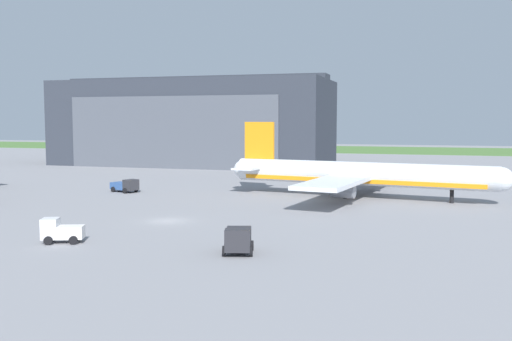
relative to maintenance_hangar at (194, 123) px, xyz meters
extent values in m
plane|color=gray|center=(31.01, -81.09, -11.06)|extent=(440.00, 440.00, 0.00)
cube|color=#4B7436|center=(31.01, 88.86, -11.02)|extent=(440.00, 56.00, 0.08)
cube|color=#2D333D|center=(0.00, 0.09, -0.14)|extent=(70.97, 29.87, 21.85)
cube|color=#4C515B|center=(0.00, -14.99, -2.32)|extent=(53.94, 0.30, 17.48)
cube|color=#2D333D|center=(0.00, 0.09, 11.39)|extent=(70.97, 7.17, 1.20)
cylinder|color=silver|center=(49.85, -54.25, -7.39)|extent=(39.63, 9.35, 3.52)
sphere|color=silver|center=(69.40, -57.19, -7.39)|extent=(3.38, 3.38, 3.38)
sphere|color=silver|center=(30.29, -51.32, -7.39)|extent=(2.75, 2.75, 2.75)
cube|color=orange|center=(49.85, -54.25, -8.36)|extent=(36.51, 8.92, 0.62)
cube|color=orange|center=(33.42, -51.79, -2.64)|extent=(5.14, 1.16, 5.99)
cube|color=silver|center=(32.24, -54.31, -7.04)|extent=(4.25, 5.41, 0.28)
cube|color=silver|center=(33.04, -49.04, -7.04)|extent=(4.25, 5.41, 0.28)
cube|color=silver|center=(47.62, -63.77, -7.83)|extent=(8.86, 18.30, 0.56)
cube|color=silver|center=(50.51, -44.50, -7.83)|extent=(8.86, 18.30, 0.56)
cylinder|color=gray|center=(48.62, -62.50, -9.10)|extent=(3.60, 2.41, 1.94)
cylinder|color=gray|center=(51.10, -46.01, -9.10)|extent=(3.60, 2.41, 1.94)
cylinder|color=black|center=(63.15, -56.25, -10.11)|extent=(0.56, 0.56, 1.91)
cylinder|color=black|center=(48.01, -55.85, -10.11)|extent=(0.56, 0.56, 1.91)
cylinder|color=black|center=(48.56, -52.19, -10.11)|extent=(0.56, 0.56, 1.91)
cube|color=silver|center=(25.53, -95.28, -9.66)|extent=(2.03, 2.12, 1.98)
cube|color=white|center=(27.33, -94.57, -10.05)|extent=(2.79, 2.42, 1.21)
cylinder|color=black|center=(25.20, -94.41, -10.65)|extent=(0.86, 0.54, 0.82)
cylinder|color=black|center=(25.88, -96.14, -10.65)|extent=(0.86, 0.54, 0.82)
cylinder|color=black|center=(27.36, -93.56, -10.65)|extent=(0.86, 0.54, 0.82)
cylinder|color=black|center=(28.04, -95.29, -10.65)|extent=(0.86, 0.54, 0.82)
cube|color=#2D2D33|center=(13.92, -59.07, -9.77)|extent=(2.30, 2.59, 1.72)
cube|color=#335693|center=(11.65, -58.23, -10.08)|extent=(3.74, 3.12, 1.10)
cylinder|color=black|center=(13.38, -60.11, -10.63)|extent=(0.89, 0.54, 0.86)
cylinder|color=black|center=(14.19, -57.93, -10.63)|extent=(0.89, 0.54, 0.86)
cylinder|color=black|center=(10.66, -59.10, -10.63)|extent=(0.89, 0.54, 0.86)
cylinder|color=black|center=(11.47, -56.92, -10.63)|extent=(0.89, 0.54, 0.86)
cube|color=#28282D|center=(44.41, -95.28, -9.65)|extent=(2.47, 1.93, 1.91)
cube|color=#28282D|center=(43.91, -93.47, -9.77)|extent=(2.72, 2.84, 1.67)
cylinder|color=black|center=(43.26, -95.55, -10.60)|extent=(0.50, 0.95, 0.92)
cylinder|color=black|center=(45.53, -94.92, -10.60)|extent=(0.50, 0.95, 0.92)
cylinder|color=black|center=(42.66, -93.38, -10.60)|extent=(0.50, 0.95, 0.92)
cylinder|color=black|center=(44.93, -92.75, -10.60)|extent=(0.50, 0.95, 0.92)
camera|label=1|loc=(60.10, -141.34, 0.67)|focal=40.34mm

